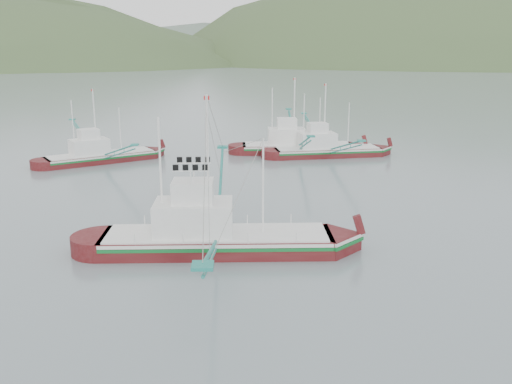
{
  "coord_description": "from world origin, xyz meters",
  "views": [
    {
      "loc": [
        -0.93,
        -38.83,
        15.02
      ],
      "look_at": [
        0.0,
        6.0,
        3.2
      ],
      "focal_mm": 40.0,
      "sensor_mm": 36.0,
      "label": 1
    }
  ],
  "objects_px": {
    "main_boat": "(213,229)",
    "bg_boat_right": "(326,144)",
    "bg_boat_left": "(99,146)",
    "bg_boat_far": "(296,142)"
  },
  "relations": [
    {
      "from": "bg_boat_right",
      "to": "bg_boat_left",
      "type": "xyz_separation_m",
      "value": [
        -29.65,
        -3.31,
        0.44
      ]
    },
    {
      "from": "bg_boat_far",
      "to": "main_boat",
      "type": "bearing_deg",
      "value": -104.76
    },
    {
      "from": "main_boat",
      "to": "bg_boat_right",
      "type": "bearing_deg",
      "value": 69.28
    },
    {
      "from": "bg_boat_right",
      "to": "bg_boat_far",
      "type": "xyz_separation_m",
      "value": [
        -3.89,
        2.56,
        -0.16
      ]
    },
    {
      "from": "main_boat",
      "to": "bg_boat_far",
      "type": "distance_m",
      "value": 39.76
    },
    {
      "from": "bg_boat_right",
      "to": "main_boat",
      "type": "bearing_deg",
      "value": -118.97
    },
    {
      "from": "bg_boat_left",
      "to": "main_boat",
      "type": "bearing_deg",
      "value": -94.88
    },
    {
      "from": "bg_boat_far",
      "to": "bg_boat_left",
      "type": "bearing_deg",
      "value": -168.1
    },
    {
      "from": "bg_boat_left",
      "to": "bg_boat_right",
      "type": "bearing_deg",
      "value": -24.93
    },
    {
      "from": "bg_boat_left",
      "to": "bg_boat_far",
      "type": "height_order",
      "value": "bg_boat_far"
    }
  ]
}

